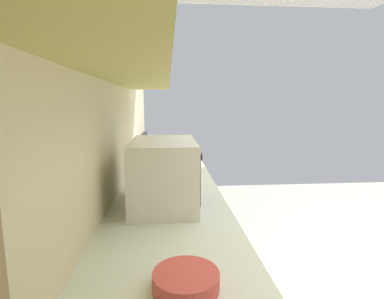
{
  "coord_description": "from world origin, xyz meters",
  "views": [
    {
      "loc": [
        -1.68,
        1.13,
        1.44
      ],
      "look_at": [
        -0.03,
        1.0,
        1.18
      ],
      "focal_mm": 27.46,
      "sensor_mm": 36.0,
      "label": 1
    }
  ],
  "objects_px": {
    "oven_range": "(171,187)",
    "bowl": "(186,280)",
    "microwave": "(164,172)",
    "kettle": "(174,158)"
  },
  "relations": [
    {
      "from": "oven_range",
      "to": "bowl",
      "type": "height_order",
      "value": "oven_range"
    },
    {
      "from": "microwave",
      "to": "bowl",
      "type": "distance_m",
      "value": 0.74
    },
    {
      "from": "kettle",
      "to": "oven_range",
      "type": "bearing_deg",
      "value": 1.21
    },
    {
      "from": "bowl",
      "to": "kettle",
      "type": "height_order",
      "value": "kettle"
    },
    {
      "from": "bowl",
      "to": "oven_range",
      "type": "bearing_deg",
      "value": 0.42
    },
    {
      "from": "oven_range",
      "to": "bowl",
      "type": "relative_size",
      "value": 5.72
    },
    {
      "from": "oven_range",
      "to": "microwave",
      "type": "distance_m",
      "value": 1.94
    },
    {
      "from": "microwave",
      "to": "kettle",
      "type": "relative_size",
      "value": 2.39
    },
    {
      "from": "oven_range",
      "to": "bowl",
      "type": "distance_m",
      "value": 2.61
    },
    {
      "from": "oven_range",
      "to": "kettle",
      "type": "bearing_deg",
      "value": -178.79
    }
  ]
}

